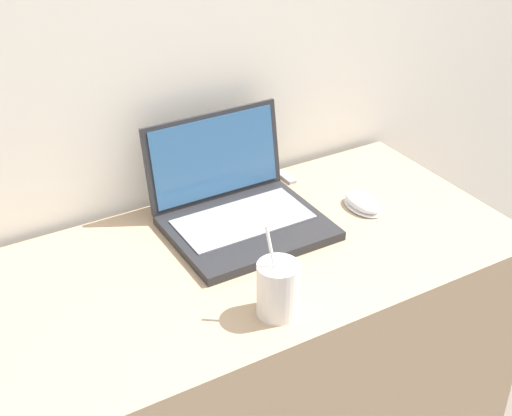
# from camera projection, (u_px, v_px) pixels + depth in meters

# --- Properties ---
(desk) EXTENTS (1.13, 0.56, 0.76)m
(desk) POSITION_uv_depth(u_px,v_px,m) (250.00, 388.00, 1.65)
(desk) COLOR tan
(desk) RESTS_ON ground_plane
(laptop) EXTENTS (0.32, 0.30, 0.21)m
(laptop) POSITION_uv_depth(u_px,v_px,m) (237.00, 205.00, 1.54)
(laptop) COLOR #232326
(laptop) RESTS_ON desk
(drink_cup) EXTENTS (0.08, 0.08, 0.18)m
(drink_cup) POSITION_uv_depth(u_px,v_px,m) (278.00, 288.00, 1.27)
(drink_cup) COLOR silver
(drink_cup) RESTS_ON desk
(computer_mouse) EXTENTS (0.07, 0.11, 0.03)m
(computer_mouse) POSITION_uv_depth(u_px,v_px,m) (363.00, 203.00, 1.60)
(computer_mouse) COLOR white
(computer_mouse) RESTS_ON desk
(usb_stick) EXTENTS (0.02, 0.06, 0.01)m
(usb_stick) POSITION_uv_depth(u_px,v_px,m) (286.00, 177.00, 1.72)
(usb_stick) COLOR #99999E
(usb_stick) RESTS_ON desk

